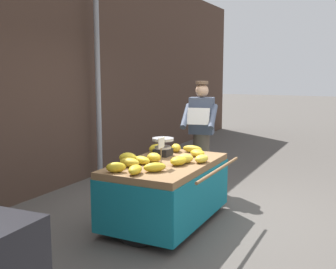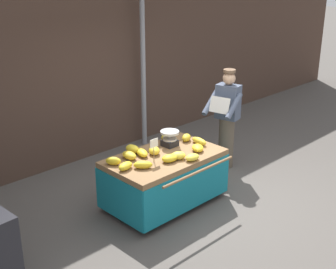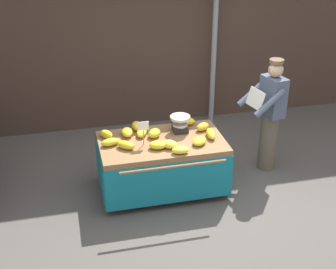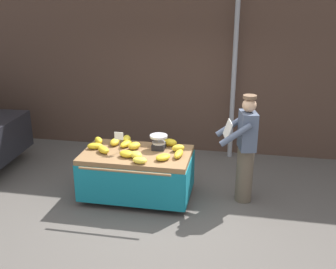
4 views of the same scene
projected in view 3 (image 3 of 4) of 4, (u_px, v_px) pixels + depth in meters
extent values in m
plane|color=#514C47|center=(206.00, 200.00, 6.39)|extent=(60.00, 60.00, 0.00)
cube|color=#473328|center=(161.00, 14.00, 7.89)|extent=(16.00, 0.24, 3.86)
cylinder|color=gray|center=(215.00, 37.00, 7.94)|extent=(0.09, 0.09, 3.14)
cube|color=olive|center=(162.00, 143.00, 6.30)|extent=(1.68, 0.98, 0.08)
cylinder|color=black|center=(107.00, 175.00, 6.32)|extent=(0.05, 0.69, 0.69)
cylinder|color=#B7B7BC|center=(105.00, 175.00, 6.31)|extent=(0.01, 0.12, 0.12)
cylinder|color=black|center=(214.00, 161.00, 6.63)|extent=(0.05, 0.69, 0.69)
cylinder|color=#B7B7BC|center=(216.00, 161.00, 6.64)|extent=(0.01, 0.12, 0.12)
cylinder|color=#4C4742|center=(156.00, 154.00, 6.83)|extent=(0.05, 0.05, 0.69)
cube|color=#147284|center=(170.00, 184.00, 6.03)|extent=(1.68, 0.02, 0.60)
cube|color=#147284|center=(154.00, 148.00, 6.88)|extent=(1.68, 0.02, 0.60)
cube|color=#147284|center=(101.00, 172.00, 6.28)|extent=(0.02, 0.98, 0.60)
cube|color=#147284|center=(220.00, 158.00, 6.63)|extent=(0.02, 0.98, 0.60)
cylinder|color=olive|center=(174.00, 167.00, 5.71)|extent=(1.35, 0.04, 0.04)
cube|color=black|center=(180.00, 129.00, 6.50)|extent=(0.20, 0.20, 0.09)
cylinder|color=#B7B7BC|center=(180.00, 122.00, 6.46)|extent=(0.02, 0.02, 0.11)
cylinder|color=#B7B7BC|center=(180.00, 117.00, 6.43)|extent=(0.28, 0.28, 0.03)
cylinder|color=#B7B7BC|center=(180.00, 124.00, 6.47)|extent=(0.21, 0.21, 0.03)
cylinder|color=#997A51|center=(144.00, 137.00, 6.13)|extent=(0.01, 0.01, 0.22)
cube|color=white|center=(143.00, 126.00, 6.05)|extent=(0.14, 0.01, 0.12)
ellipsoid|color=yellow|center=(180.00, 150.00, 5.95)|extent=(0.23, 0.16, 0.09)
ellipsoid|color=yellow|center=(169.00, 144.00, 6.07)|extent=(0.26, 0.24, 0.11)
ellipsoid|color=gold|center=(126.00, 145.00, 6.06)|extent=(0.28, 0.27, 0.10)
ellipsoid|color=gold|center=(187.00, 121.00, 6.69)|extent=(0.26, 0.18, 0.12)
ellipsoid|color=gold|center=(154.00, 133.00, 6.36)|extent=(0.25, 0.27, 0.11)
ellipsoid|color=gold|center=(203.00, 127.00, 6.53)|extent=(0.24, 0.21, 0.11)
ellipsoid|color=gold|center=(106.00, 134.00, 6.33)|extent=(0.22, 0.24, 0.11)
ellipsoid|color=gold|center=(200.00, 141.00, 6.17)|extent=(0.28, 0.29, 0.09)
ellipsoid|color=gold|center=(110.00, 142.00, 6.14)|extent=(0.27, 0.19, 0.10)
ellipsoid|color=gold|center=(158.00, 145.00, 6.06)|extent=(0.26, 0.20, 0.10)
ellipsoid|color=gold|center=(142.00, 132.00, 6.40)|extent=(0.21, 0.30, 0.09)
ellipsoid|color=gold|center=(127.00, 132.00, 6.39)|extent=(0.17, 0.26, 0.10)
ellipsoid|color=yellow|center=(137.00, 126.00, 6.53)|extent=(0.18, 0.24, 0.13)
ellipsoid|color=gold|center=(211.00, 134.00, 6.35)|extent=(0.15, 0.31, 0.10)
cylinder|color=brown|center=(268.00, 142.00, 6.97)|extent=(0.26, 0.26, 0.88)
cube|color=#475166|center=(273.00, 96.00, 6.64)|extent=(0.30, 0.42, 0.58)
sphere|color=tan|center=(276.00, 70.00, 6.46)|extent=(0.21, 0.21, 0.21)
cylinder|color=brown|center=(277.00, 61.00, 6.40)|extent=(0.20, 0.20, 0.05)
cylinder|color=#475166|center=(270.00, 103.00, 6.38)|extent=(0.49, 0.19, 0.37)
cylinder|color=#475166|center=(252.00, 93.00, 6.72)|extent=(0.49, 0.19, 0.37)
cube|color=silver|center=(255.00, 98.00, 6.51)|extent=(0.16, 0.35, 0.25)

